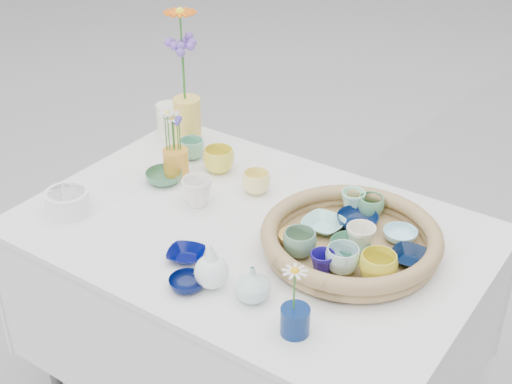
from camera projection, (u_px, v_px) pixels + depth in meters
The scene contains 32 objects.
wicker_tray at pixel (351, 240), 1.86m from camera, with size 0.47×0.47×0.08m, color olive, non-canonical shape.
tray_ceramic_0 at pixel (357, 221), 1.94m from camera, with size 0.11×0.11×0.04m, color #091A45.
tray_ceramic_1 at pixel (410, 258), 1.80m from camera, with size 0.10×0.10×0.03m, color black.
tray_ceramic_2 at pixel (378, 267), 1.73m from camera, with size 0.09×0.09×0.07m, color gold.
tray_ceramic_3 at pixel (350, 247), 1.84m from camera, with size 0.10×0.10×0.03m, color #3E7F5F.
tray_ceramic_4 at pixel (300, 243), 1.82m from camera, with size 0.09×0.09×0.07m, color slate.
tray_ceramic_5 at pixel (323, 225), 1.93m from camera, with size 0.11×0.11×0.03m, color #93DDCC.
tray_ceramic_6 at pixel (353, 201), 2.00m from camera, with size 0.07×0.07×0.06m, color #A9F0C7.
tray_ceramic_7 at pixel (361, 238), 1.84m from camera, with size 0.08×0.08×0.07m, color white.
tray_ceramic_8 at pixel (400, 235), 1.89m from camera, with size 0.09×0.09×0.03m, color #A8E1F8.
tray_ceramic_9 at pixel (322, 263), 1.76m from camera, with size 0.06×0.06×0.06m, color navy.
tray_ceramic_10 at pixel (296, 239), 1.87m from camera, with size 0.09×0.09×0.03m, color #FFCA64.
tray_ceramic_11 at pixel (343, 260), 1.76m from camera, with size 0.09×0.09×0.07m, color #A9D1C8.
tray_ceramic_12 at pixel (371, 206), 1.98m from camera, with size 0.07×0.07×0.06m, color #579868.
loose_ceramic_0 at pixel (219, 160), 2.23m from camera, with size 0.10×0.10×0.08m, color yellow.
loose_ceramic_1 at pixel (256, 182), 2.12m from camera, with size 0.08×0.08×0.07m, color #FFEA86.
loose_ceramic_2 at pixel (164, 177), 2.18m from camera, with size 0.11×0.11×0.04m, color #3D744E.
loose_ceramic_3 at pixel (197, 192), 2.06m from camera, with size 0.09×0.09×0.08m, color white.
loose_ceramic_4 at pixel (186, 255), 1.84m from camera, with size 0.10×0.10×0.02m, color #000542.
loose_ceramic_5 at pixel (192, 149), 2.31m from camera, with size 0.08×0.08×0.07m, color #77BFA0.
loose_ceramic_6 at pixel (187, 283), 1.74m from camera, with size 0.09×0.09×0.03m, color #030C3A.
fluted_bowl at pixel (68, 202), 2.03m from camera, with size 0.13×0.13×0.07m, color white, non-canonical shape.
bud_vase_paleblue at pixel (211, 264), 1.72m from camera, with size 0.09×0.09×0.13m, color white, non-canonical shape.
bud_vase_seafoam at pixel (253, 283), 1.69m from camera, with size 0.09×0.09×0.09m, color silver.
bud_vase_cobalt at pixel (295, 321), 1.59m from camera, with size 0.07×0.07×0.07m, color navy.
single_daisy at pixel (294, 290), 1.55m from camera, with size 0.07×0.07×0.12m, color silver, non-canonical shape.
tall_vase_yellow at pixel (188, 122), 2.36m from camera, with size 0.09×0.09×0.17m, color #F9CA52.
gerbera at pixel (182, 57), 2.24m from camera, with size 0.12×0.12×0.30m, color #FF640C, non-canonical shape.
hydrangea at pixel (184, 73), 2.27m from camera, with size 0.07×0.07×0.25m, color #7151B5, non-canonical shape.
white_pitcher at pixel (169, 120), 2.44m from camera, with size 0.12×0.09×0.11m, color white, non-canonical shape.
daisy_cup at pixel (176, 162), 2.21m from camera, with size 0.08×0.08×0.08m, color orange.
daisy_posy at pixel (173, 130), 2.16m from camera, with size 0.08×0.08×0.13m, color white, non-canonical shape.
Camera 1 is at (0.94, -1.35, 1.87)m, focal length 50.00 mm.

